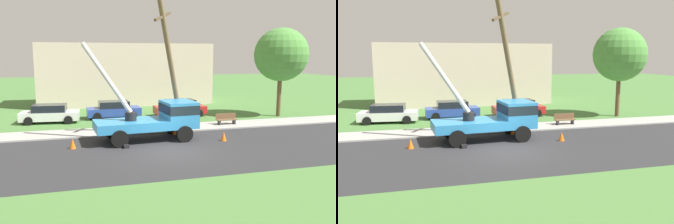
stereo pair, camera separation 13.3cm
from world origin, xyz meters
TOP-DOWN VIEW (x-y plane):
  - ground_plane at (0.00, 12.00)m, footprint 120.00×120.00m
  - road_asphalt at (0.00, 0.00)m, footprint 80.00×8.85m
  - sidewalk_strip at (0.00, 5.71)m, footprint 80.00×2.57m
  - utility_truck at (0.05, 2.89)m, footprint 6.90×3.21m
  - leaning_utility_pole at (1.12, 3.81)m, footprint 2.74×2.64m
  - traffic_cone_ahead at (3.78, 1.44)m, footprint 0.36×0.36m
  - traffic_cone_behind at (-5.18, 1.98)m, footprint 0.36×0.36m
  - traffic_cone_curbside at (1.39, 3.94)m, footprint 0.36×0.36m
  - parked_sedan_white at (-6.80, 10.50)m, footprint 4.56×2.30m
  - parked_sedan_blue at (-1.76, 11.26)m, footprint 4.43×2.06m
  - parked_sedan_red at (3.87, 10.72)m, footprint 4.41×2.03m
  - park_bench at (5.97, 5.78)m, footprint 1.60×0.45m
  - roadside_tree_near at (12.05, 8.39)m, footprint 4.48×4.48m
  - lowrise_building_backdrop at (0.60, 20.23)m, footprint 18.00×6.00m

SIDE VIEW (x-z plane):
  - ground_plane at x=0.00m, z-range 0.00..0.00m
  - road_asphalt at x=0.00m, z-range 0.00..0.01m
  - sidewalk_strip at x=0.00m, z-range 0.00..0.10m
  - traffic_cone_ahead at x=3.78m, z-range 0.00..0.56m
  - traffic_cone_behind at x=-5.18m, z-range 0.00..0.56m
  - traffic_cone_curbside at x=1.39m, z-range 0.00..0.56m
  - park_bench at x=5.97m, z-range 0.01..0.91m
  - parked_sedan_white at x=-6.80m, z-range 0.00..1.42m
  - parked_sedan_blue at x=-1.76m, z-range 0.00..1.42m
  - parked_sedan_red at x=3.87m, z-range 0.00..1.42m
  - utility_truck at x=0.05m, z-range -1.58..4.40m
  - lowrise_building_backdrop at x=0.60m, z-range 0.00..6.40m
  - leaning_utility_pole at x=1.12m, z-range 0.10..8.73m
  - roadside_tree_near at x=12.05m, z-range 1.49..8.98m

